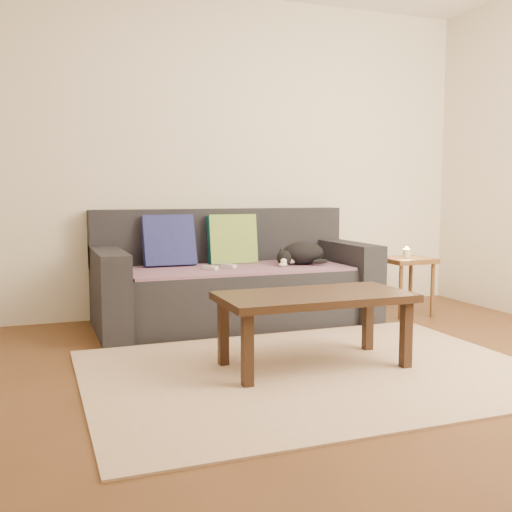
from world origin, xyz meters
The scene contains 13 objects.
ground centered at (0.00, 0.00, 0.00)m, with size 4.50×4.50×0.00m, color brown.
back_wall centered at (0.00, 2.00, 1.30)m, with size 4.50×0.04×2.60m, color beige.
sofa centered at (0.00, 1.57, 0.31)m, with size 2.10×0.94×0.87m.
throw_blanket centered at (0.00, 1.48, 0.43)m, with size 1.66×0.74×0.02m, color #44284B.
cushion_navy centered at (-0.46, 1.74, 0.63)m, with size 0.40×0.10×0.40m, color #111D49.
cushion_green centered at (0.05, 1.74, 0.63)m, with size 0.39×0.10×0.39m, color #0C4D47.
cat centered at (0.52, 1.45, 0.53)m, with size 0.46×0.36×0.18m.
wii_remote_a centered at (-0.24, 1.39, 0.46)m, with size 0.15×0.04×0.03m, color white.
wii_remote_b centered at (-0.08, 1.44, 0.46)m, with size 0.15×0.04×0.03m, color white.
side_table centered at (1.41, 1.33, 0.39)m, with size 0.38×0.38×0.47m.
candle centered at (1.41, 1.33, 0.51)m, with size 0.06×0.06×0.09m.
rug centered at (0.00, 0.15, 0.01)m, with size 2.50×1.80×0.01m, color tan.
coffee_table centered at (0.04, 0.24, 0.38)m, with size 1.09×0.54×0.44m.
Camera 1 is at (-1.44, -2.79, 1.01)m, focal length 42.00 mm.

